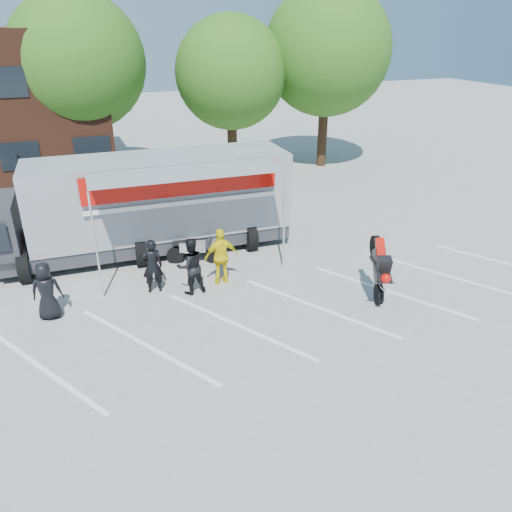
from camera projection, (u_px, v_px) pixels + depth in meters
ground at (243, 347)px, 12.17m from camera, size 100.00×100.00×0.00m
parking_bay_lines at (230, 326)px, 13.01m from camera, size 18.09×13.33×0.01m
tree_left at (77, 62)px, 22.59m from camera, size 6.12×6.12×8.64m
tree_mid at (231, 73)px, 24.36m from camera, size 5.44×5.44×7.68m
tree_right at (327, 51)px, 25.22m from camera, size 6.46×6.46×9.12m
transporter_truck at (152, 251)px, 17.30m from camera, size 10.50×5.38×3.28m
parked_motorcycle at (195, 263)px, 16.47m from camera, size 1.96×1.23×0.97m
stunt_bike_rider at (372, 293)px, 14.62m from camera, size 1.32×1.83×1.96m
spectator_leather_a at (47, 291)px, 13.09m from camera, size 0.87×0.65×1.61m
spectator_leather_b at (152, 266)px, 14.38m from camera, size 0.63×0.45×1.65m
spectator_leather_c at (191, 266)px, 14.31m from camera, size 0.88×0.71×1.71m
spectator_hivis at (221, 257)px, 14.84m from camera, size 1.03×0.44×1.76m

